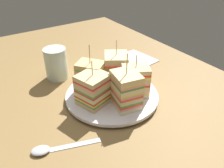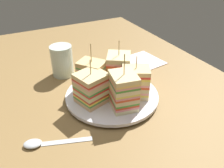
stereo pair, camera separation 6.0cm
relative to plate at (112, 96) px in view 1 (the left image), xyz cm
name	(u,v)px [view 1 (the left image)]	position (x,y,z in cm)	size (l,w,h in cm)	color
ground_plane	(112,101)	(0.00, 0.00, -1.80)	(126.80, 75.55, 1.80)	olive
plate	(112,96)	(0.00, 0.00, 0.00)	(24.15, 24.15, 1.49)	white
sandwich_wedge_0	(116,69)	(-4.11, 4.11, 4.82)	(8.94, 8.72, 12.53)	beige
sandwich_wedge_1	(91,77)	(-4.72, -3.38, 4.54)	(8.41, 8.10, 12.92)	beige
sandwich_wedge_2	(93,89)	(0.58, -5.78, 4.47)	(8.04, 8.32, 11.48)	#E1B37E
sandwich_wedge_3	(124,91)	(5.81, -0.45, 4.98)	(7.70, 6.81, 13.77)	beige
sandwich_wedge_4	(135,81)	(3.20, 4.85, 4.53)	(7.79, 8.41, 11.09)	beige
chip_pile	(108,92)	(-0.13, -1.06, 1.61)	(5.80, 6.67, 1.84)	#DDC163
spoon	(49,149)	(7.84, -20.38, -0.49)	(6.20, 13.94, 1.00)	silver
napkin	(135,60)	(-14.40, 19.04, -0.65)	(12.33, 11.90, 0.50)	silver
drinking_glass	(56,66)	(-18.22, -7.52, 3.07)	(6.50, 6.50, 9.36)	silver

